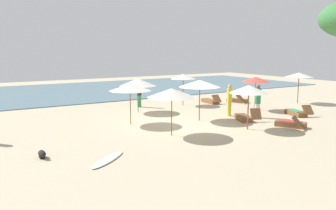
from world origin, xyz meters
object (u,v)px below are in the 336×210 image
(umbrella_0, at_px, (256,79))
(umbrella_1, at_px, (299,75))
(surfboard, at_px, (108,159))
(dog, at_px, (42,154))
(umbrella_6, at_px, (183,77))
(person_3, at_px, (229,100))
(lounger_2, at_px, (297,113))
(lounger_1, at_px, (245,118))
(lounger_4, at_px, (291,124))
(umbrella_4, at_px, (200,84))
(umbrella_5, at_px, (172,93))
(umbrella_2, at_px, (249,89))
(lounger_3, at_px, (237,100))
(umbrella_8, at_px, (138,82))
(umbrella_3, at_px, (130,87))
(lounger_0, at_px, (211,101))
(person_0, at_px, (139,93))
(person_1, at_px, (258,101))

(umbrella_0, bearing_deg, umbrella_1, 5.20)
(umbrella_1, bearing_deg, surfboard, -163.19)
(umbrella_1, height_order, dog, umbrella_1)
(umbrella_6, bearing_deg, person_3, -88.68)
(umbrella_6, height_order, lounger_2, umbrella_6)
(lounger_1, distance_m, lounger_4, 2.62)
(umbrella_1, relative_size, lounger_4, 1.28)
(umbrella_4, height_order, umbrella_5, umbrella_4)
(umbrella_2, height_order, lounger_3, umbrella_2)
(umbrella_5, height_order, surfboard, umbrella_5)
(umbrella_4, bearing_deg, umbrella_5, -146.49)
(umbrella_0, relative_size, umbrella_6, 0.98)
(umbrella_5, distance_m, umbrella_8, 6.31)
(umbrella_3, xyz_separation_m, lounger_0, (8.19, 3.47, -1.80))
(umbrella_5, xyz_separation_m, person_0, (2.31, 7.90, -1.03))
(lounger_2, bearing_deg, lounger_3, 84.51)
(umbrella_0, relative_size, lounger_1, 1.26)
(lounger_0, distance_m, lounger_3, 2.09)
(lounger_3, xyz_separation_m, person_3, (-4.11, -3.68, 0.81))
(umbrella_3, distance_m, person_0, 5.62)
(lounger_2, bearing_deg, umbrella_6, 118.23)
(person_0, bearing_deg, umbrella_3, -121.50)
(umbrella_4, relative_size, lounger_4, 1.30)
(umbrella_5, bearing_deg, surfboard, -154.50)
(umbrella_4, xyz_separation_m, umbrella_6, (2.21, 4.90, -0.02))
(umbrella_3, bearing_deg, umbrella_1, 0.44)
(umbrella_1, height_order, umbrella_2, umbrella_1)
(umbrella_0, distance_m, person_1, 2.77)
(lounger_0, height_order, dog, lounger_0)
(person_0, relative_size, person_1, 0.97)
(person_3, bearing_deg, person_0, 118.96)
(umbrella_8, bearing_deg, umbrella_0, -25.77)
(umbrella_2, xyz_separation_m, umbrella_6, (1.43, 7.89, 0.04))
(person_3, height_order, dog, person_3)
(umbrella_3, relative_size, lounger_0, 1.27)
(lounger_4, bearing_deg, lounger_2, 33.59)
(person_3, relative_size, surfboard, 0.99)
(lounger_3, distance_m, lounger_4, 8.39)
(lounger_0, height_order, person_3, person_3)
(umbrella_3, height_order, lounger_0, umbrella_3)
(person_3, bearing_deg, lounger_4, -80.47)
(umbrella_8, height_order, surfboard, umbrella_8)
(umbrella_5, distance_m, lounger_3, 11.38)
(umbrella_4, bearing_deg, person_0, 98.13)
(lounger_2, xyz_separation_m, lounger_4, (-2.89, -1.92, 0.00))
(umbrella_8, height_order, lounger_2, umbrella_8)
(umbrella_8, relative_size, lounger_4, 1.29)
(umbrella_1, distance_m, umbrella_6, 8.62)
(umbrella_4, bearing_deg, person_1, -18.70)
(person_3, bearing_deg, lounger_0, 64.09)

